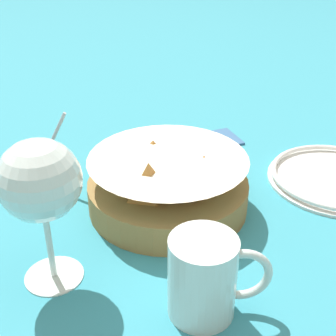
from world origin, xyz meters
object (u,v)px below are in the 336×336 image
Objects in this scene: food_basket at (168,185)px; beer_mug at (204,280)px; wine_glass at (40,184)px; side_plate at (336,177)px; sauce_cup at (47,172)px.

food_basket is 2.07× the size of beer_mug.
wine_glass is 0.46m from side_plate.
side_plate is (0.40, 0.20, -0.12)m from wine_glass.
wine_glass is (0.05, -0.21, 0.11)m from sauce_cup.
sauce_cup is 0.34m from beer_mug.
beer_mug is at bearing -18.97° from wine_glass.
side_plate is (0.44, -0.01, -0.01)m from sauce_cup.
sauce_cup is at bearing 158.32° from food_basket.
beer_mug is at bearing -81.29° from food_basket.
wine_glass reaches higher than side_plate.
wine_glass reaches higher than food_basket.
food_basket is 1.07× the size of side_plate.
sauce_cup is 0.56× the size of side_plate.
sauce_cup is at bearing 102.33° from wine_glass.
wine_glass is at bearing 161.03° from beer_mug.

